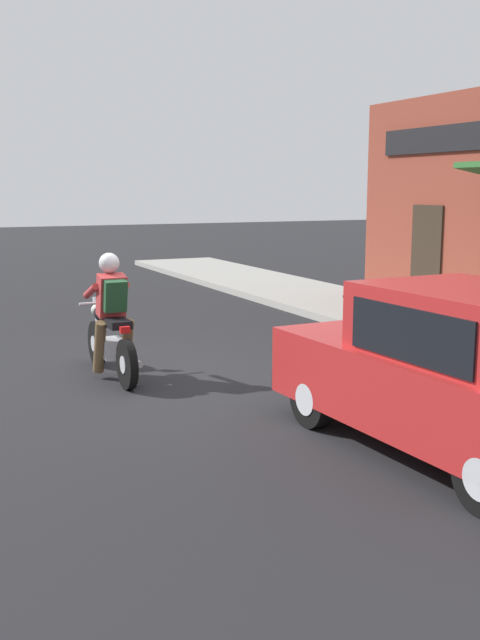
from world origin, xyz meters
TOP-DOWN VIEW (x-y plane):
  - ground_plane at (0.00, 0.00)m, footprint 80.00×80.00m
  - sidewalk_curb at (5.15, 3.00)m, footprint 2.60×22.00m
  - motorcycle_with_rider at (-0.71, 0.17)m, footprint 0.56×2.02m
  - car_hatchback at (1.37, -3.97)m, footprint 1.80×3.85m

SIDE VIEW (x-z plane):
  - ground_plane at x=0.00m, z-range 0.00..0.00m
  - sidewalk_curb at x=5.15m, z-range 0.00..0.14m
  - motorcycle_with_rider at x=-0.71m, z-range -0.13..1.49m
  - car_hatchback at x=1.37m, z-range -0.02..1.55m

